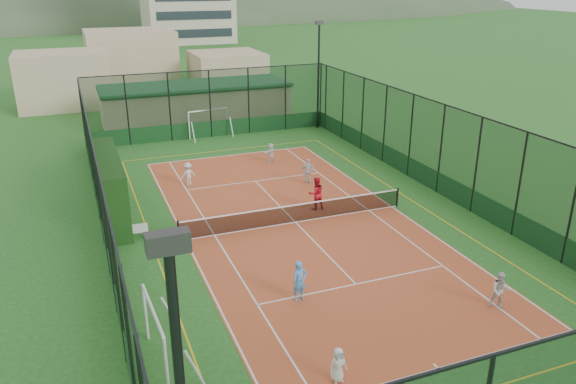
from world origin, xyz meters
The scene contains 19 objects.
ground centered at (0.00, 0.00, 0.00)m, with size 300.00×300.00×0.00m, color #25561D.
court_slab centered at (0.00, 0.00, 0.01)m, with size 11.17×23.97×0.01m, color #A85325.
tennis_net centered at (0.00, 0.00, 0.53)m, with size 11.67×0.12×1.06m, color black, non-canonical shape.
perimeter_fence centered at (0.00, 0.00, 2.50)m, with size 18.12×34.12×5.00m, color black, non-canonical shape.
floodlight_ne centered at (8.60, 16.60, 4.12)m, with size 0.60×0.26×8.25m, color black, non-canonical shape.
clubhouse centered at (0.00, 22.00, 1.57)m, with size 15.20×7.20×3.15m, color tan, non-canonical shape.
distant_hills centered at (0.00, 150.00, 0.00)m, with size 200.00×60.00×24.00m, color #384C33, non-canonical shape.
hedge_left centered at (-8.30, 4.16, 1.59)m, with size 1.09×7.26×3.18m, color black.
white_bench centered at (-7.80, 0.96, 0.42)m, with size 1.50×0.41×0.85m, color white, non-canonical shape.
futsal_goal_near centered at (-8.12, -8.56, 1.03)m, with size 0.93×3.20×2.07m, color white, non-canonical shape.
futsal_goal_far centered at (-0.19, 17.10, 1.02)m, with size 3.17×0.92×2.04m, color white, non-canonical shape.
child_near_left centered at (-3.17, -11.24, 0.58)m, with size 0.56×0.36×1.15m, color white.
child_near_mid centered at (-2.52, -6.62, 0.81)m, with size 0.58×0.38×1.60m, color #4D94DB.
child_near_right centered at (4.08, -9.80, 0.73)m, with size 0.70×0.55×1.44m, color silver.
child_far_left centered at (-3.84, 7.15, 0.69)m, with size 0.88×0.51×1.37m, color silver.
child_far_right centered at (2.79, 4.95, 0.76)m, with size 0.88×0.37×1.50m, color silver.
child_far_back centered at (2.09, 9.46, 0.65)m, with size 1.19×0.38×1.28m, color white.
coach centered at (1.63, 1.20, 0.89)m, with size 0.85×0.66×1.75m, color red.
tennis_balls centered at (1.05, 1.13, 0.04)m, with size 6.14×0.96×0.07m.
Camera 1 is at (-9.55, -23.50, 11.45)m, focal length 35.00 mm.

